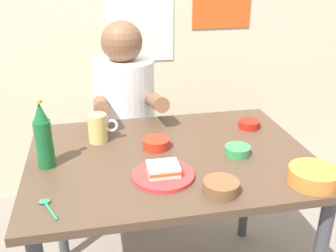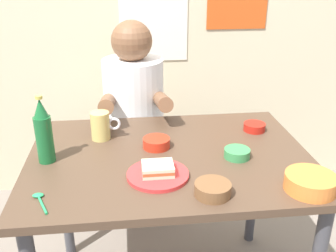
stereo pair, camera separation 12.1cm
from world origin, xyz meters
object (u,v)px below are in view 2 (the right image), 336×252
at_px(sandwich, 158,169).
at_px(soup_bowl_orange, 311,182).
at_px(person_seated, 134,98).
at_px(beer_mug, 101,126).
at_px(stool, 136,165).
at_px(beer_bottle, 44,132).
at_px(plate_orange, 158,175).
at_px(dining_table, 169,175).

distance_m(sandwich, soup_bowl_orange, 0.51).
distance_m(person_seated, beer_mug, 0.47).
bearing_deg(soup_bowl_orange, stool, 120.52).
relative_size(person_seated, sandwich, 6.54).
height_order(stool, soup_bowl_orange, soup_bowl_orange).
bearing_deg(beer_bottle, person_seated, 60.40).
distance_m(plate_orange, beer_bottle, 0.45).
bearing_deg(plate_orange, soup_bowl_orange, -16.07).
distance_m(beer_mug, beer_bottle, 0.27).
bearing_deg(plate_orange, beer_mug, 121.67).
xyz_separation_m(dining_table, plate_orange, (-0.06, -0.16, 0.10)).
relative_size(sandwich, beer_bottle, 0.42).
xyz_separation_m(plate_orange, soup_bowl_orange, (0.49, -0.14, 0.02)).
relative_size(sandwich, soup_bowl_orange, 0.65).
bearing_deg(stool, soup_bowl_orange, -59.48).
relative_size(dining_table, soup_bowl_orange, 6.47).
bearing_deg(stool, beer_bottle, -119.15).
xyz_separation_m(stool, person_seated, (0.00, -0.01, 0.42)).
distance_m(stool, plate_orange, 0.89).
bearing_deg(beer_mug, plate_orange, -58.33).
bearing_deg(stool, person_seated, -90.00).
bearing_deg(soup_bowl_orange, sandwich, 163.93).
bearing_deg(beer_bottle, plate_orange, -22.36).
relative_size(person_seated, soup_bowl_orange, 4.23).
bearing_deg(plate_orange, sandwich, 180.00).
xyz_separation_m(stool, plate_orange, (0.06, -0.79, 0.40)).
bearing_deg(dining_table, beer_mug, 146.76).
xyz_separation_m(sandwich, soup_bowl_orange, (0.49, -0.14, -0.00)).
xyz_separation_m(beer_mug, soup_bowl_orange, (0.70, -0.48, -0.03)).
height_order(plate_orange, beer_mug, beer_mug).
bearing_deg(dining_table, beer_bottle, 179.43).
distance_m(stool, soup_bowl_orange, 1.16).
distance_m(beer_mug, soup_bowl_orange, 0.85).
relative_size(beer_mug, beer_bottle, 0.48).
relative_size(stool, plate_orange, 2.05).
distance_m(person_seated, plate_orange, 0.78).
xyz_separation_m(beer_bottle, soup_bowl_orange, (0.90, -0.31, -0.09)).
bearing_deg(beer_mug, person_seated, 71.06).
bearing_deg(beer_bottle, soup_bowl_orange, -18.97).
relative_size(stool, person_seated, 0.63).
xyz_separation_m(person_seated, plate_orange, (0.06, -0.78, -0.02)).
bearing_deg(stool, plate_orange, -85.82).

